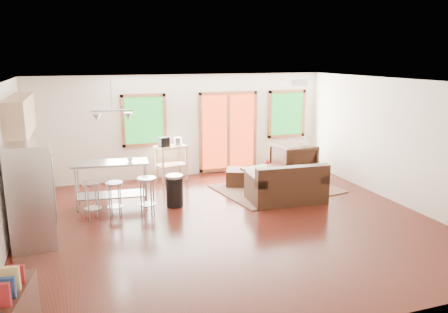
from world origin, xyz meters
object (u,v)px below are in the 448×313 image
object	(u,v)px
loveseat	(287,186)
ottoman	(239,177)
coffee_table	(267,170)
refrigerator	(32,196)
kitchen_cart	(170,151)
island	(111,176)
rug	(276,189)
armchair	(293,159)

from	to	relation	value
loveseat	ottoman	bearing A→B (deg)	113.82
coffee_table	refrigerator	world-z (taller)	refrigerator
ottoman	kitchen_cart	xyz separation A→B (m)	(-1.47, 0.87, 0.58)
refrigerator	loveseat	bearing A→B (deg)	4.89
loveseat	kitchen_cart	xyz separation A→B (m)	(-2.01, 2.33, 0.44)
loveseat	island	world-z (taller)	island
ottoman	kitchen_cart	size ratio (longest dim) A/B	0.52
rug	coffee_table	bearing A→B (deg)	103.35
loveseat	armchair	xyz separation A→B (m)	(1.04, 1.73, 0.15)
loveseat	island	distance (m)	3.67
rug	armchair	bearing A→B (deg)	45.28
island	kitchen_cart	world-z (taller)	kitchen_cart
coffee_table	kitchen_cart	bearing A→B (deg)	152.42
island	kitchen_cart	bearing A→B (deg)	43.24
coffee_table	armchair	bearing A→B (deg)	27.56
loveseat	kitchen_cart	size ratio (longest dim) A/B	1.45
rug	coffee_table	size ratio (longest dim) A/B	2.17
loveseat	kitchen_cart	bearing A→B (deg)	134.46
ottoman	refrigerator	xyz separation A→B (m)	(-4.37, -2.15, 0.65)
island	kitchen_cart	distance (m)	2.11
refrigerator	kitchen_cart	world-z (taller)	refrigerator
rug	kitchen_cart	bearing A→B (deg)	146.08
rug	ottoman	world-z (taller)	ottoman
rug	kitchen_cart	xyz separation A→B (m)	(-2.19, 1.47, 0.76)
refrigerator	kitchen_cart	distance (m)	4.18
rug	island	xyz separation A→B (m)	(-3.72, 0.03, 0.64)
loveseat	ottoman	distance (m)	1.56
coffee_table	island	xyz separation A→B (m)	(-3.63, -0.35, 0.27)
loveseat	armchair	size ratio (longest dim) A/B	1.70
loveseat	refrigerator	world-z (taller)	refrigerator
island	loveseat	bearing A→B (deg)	-14.05
ottoman	kitchen_cart	world-z (taller)	kitchen_cart
refrigerator	island	bearing A→B (deg)	46.12
ottoman	armchair	bearing A→B (deg)	9.87
coffee_table	ottoman	distance (m)	0.69
rug	ottoman	xyz separation A→B (m)	(-0.71, 0.60, 0.18)
loveseat	island	bearing A→B (deg)	169.66
refrigerator	kitchen_cart	size ratio (longest dim) A/B	1.50
coffee_table	ottoman	world-z (taller)	coffee_table
refrigerator	island	distance (m)	2.09
refrigerator	island	size ratio (longest dim) A/B	1.10
rug	island	world-z (taller)	island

